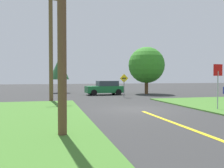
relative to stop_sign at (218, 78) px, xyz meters
name	(u,v)px	position (x,y,z in m)	size (l,w,h in m)	color
ground_plane	(137,109)	(-4.62, 1.68, -1.97)	(120.00, 120.00, 0.00)	#313131
stop_sign	(218,78)	(0.00, 0.00, 0.00)	(0.71, 0.14, 2.83)	#9EA0A8
car_approaching_junction	(105,88)	(-3.82, 14.33, -1.17)	(4.41, 2.25, 1.62)	#196B33
utility_pole_mid	(51,45)	(-9.88, 8.45, 2.83)	(1.78, 0.50, 9.42)	brown
direction_sign	(124,83)	(-2.71, 10.47, -0.49)	(0.90, 0.10, 2.39)	slate
oak_tree_left	(146,65)	(1.48, 14.61, 1.56)	(4.43, 4.43, 5.76)	brown
pine_tree_center	(59,69)	(-8.85, 19.21, 1.19)	(2.58, 2.58, 4.60)	brown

